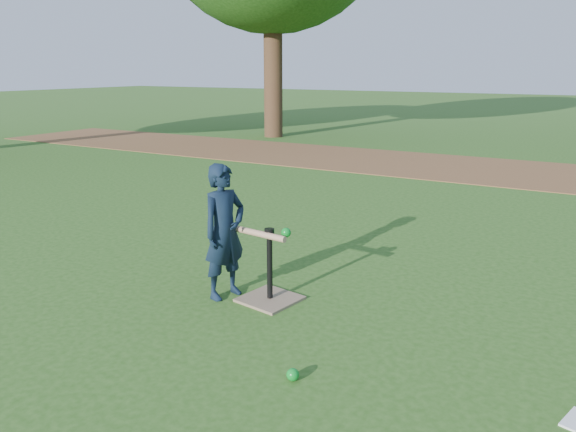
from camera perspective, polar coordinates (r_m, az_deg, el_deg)
The scene contains 6 objects.
ground at distance 4.28m, azimuth -2.01°, elevation -10.85°, with size 80.00×80.00×0.00m, color #285116.
dirt_strip at distance 11.12m, azimuth 18.79°, elevation 4.52°, with size 24.00×3.00×0.01m, color brown.
child at distance 4.61m, azimuth -6.49°, elevation -1.59°, with size 0.41×0.27×1.12m, color black.
wiffle_ball_ground at distance 3.57m, azimuth 0.49°, elevation -15.81°, with size 0.08×0.08×0.08m, color #0B8022.
batting_tee at distance 4.63m, azimuth -1.85°, elevation -7.30°, with size 0.50×0.50×0.61m.
swing_action at distance 4.54m, azimuth -3.04°, elevation -1.67°, with size 0.63×0.23×0.08m.
Camera 1 is at (2.04, -3.27, 1.86)m, focal length 35.00 mm.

